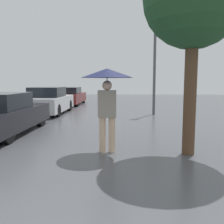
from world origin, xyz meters
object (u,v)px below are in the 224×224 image
parked_car_third (49,101)px  pedestrian (107,84)px  parked_car_farthest (68,96)px  street_lamp (155,51)px

parked_car_third → pedestrian: bearing=-63.5°
parked_car_third → parked_car_farthest: 4.98m
parked_car_third → parked_car_farthest: (-0.11, 4.98, -0.04)m
parked_car_third → parked_car_farthest: size_ratio=0.94×
pedestrian → parked_car_third: 7.61m
pedestrian → parked_car_farthest: size_ratio=0.44×
parked_car_farthest → street_lamp: size_ratio=0.97×
parked_car_farthest → street_lamp: (5.33, -5.10, 2.44)m
parked_car_farthest → pedestrian: bearing=-73.5°
pedestrian → parked_car_farthest: (-3.48, 11.75, -0.96)m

